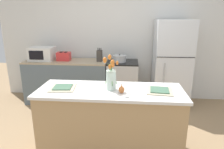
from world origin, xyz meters
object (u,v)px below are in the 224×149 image
at_px(stove_range, 123,83).
at_px(microwave, 42,54).
at_px(refrigerator, 171,64).
at_px(flower_vase, 111,77).
at_px(plate_setting_right, 160,90).
at_px(pear_figurine, 122,89).
at_px(cooking_pot, 120,58).
at_px(knife_block, 100,56).
at_px(plate_setting_left, 63,88).
at_px(toaster, 64,56).

height_order(stove_range, microwave, microwave).
relative_size(refrigerator, flower_vase, 4.01).
xyz_separation_m(stove_range, refrigerator, (0.95, 0.00, 0.41)).
relative_size(refrigerator, plate_setting_right, 5.16).
distance_m(flower_vase, microwave, 2.24).
bearing_deg(refrigerator, plate_setting_right, -105.73).
bearing_deg(pear_figurine, cooking_pot, 93.76).
bearing_deg(microwave, refrigerator, 0.03).
distance_m(microwave, knife_block, 1.19).
distance_m(pear_figurine, cooking_pot, 1.68).
distance_m(refrigerator, plate_setting_left, 2.30).
xyz_separation_m(plate_setting_left, toaster, (-0.51, 1.61, 0.08)).
bearing_deg(knife_block, microwave, 179.71).
distance_m(plate_setting_left, knife_block, 1.62).
distance_m(refrigerator, knife_block, 1.43).
distance_m(flower_vase, plate_setting_right, 0.61).
xyz_separation_m(toaster, knife_block, (0.74, -0.01, 0.03)).
bearing_deg(toaster, plate_setting_left, -72.42).
xyz_separation_m(stove_range, plate_setting_right, (0.50, -1.61, 0.45)).
bearing_deg(pear_figurine, toaster, 126.28).
bearing_deg(flower_vase, plate_setting_left, -179.05).
xyz_separation_m(refrigerator, pear_figurine, (-0.91, -1.70, 0.08)).
relative_size(pear_figurine, plate_setting_left, 0.34).
relative_size(cooking_pot, knife_block, 0.98).
bearing_deg(flower_vase, pear_figurine, -37.29).
bearing_deg(plate_setting_right, pear_figurine, -168.50).
relative_size(flower_vase, plate_setting_left, 1.29).
xyz_separation_m(flower_vase, pear_figurine, (0.13, -0.10, -0.12)).
bearing_deg(toaster, flower_vase, -55.12).
xyz_separation_m(toaster, cooking_pot, (1.14, -0.02, -0.02)).
bearing_deg(plate_setting_left, flower_vase, 0.95).
xyz_separation_m(stove_range, microwave, (-1.66, -0.00, 0.58)).
relative_size(flower_vase, microwave, 0.88).
height_order(flower_vase, pear_figurine, flower_vase).
bearing_deg(plate_setting_right, toaster, 136.59).
height_order(flower_vase, toaster, flower_vase).
distance_m(plate_setting_right, cooking_pot, 1.68).
relative_size(refrigerator, toaster, 6.07).
bearing_deg(flower_vase, stove_range, 86.76).
bearing_deg(plate_setting_right, knife_block, 121.06).
bearing_deg(knife_block, refrigerator, 0.30).
bearing_deg(plate_setting_right, cooking_pot, 109.54).
xyz_separation_m(refrigerator, microwave, (-2.61, -0.00, 0.17)).
relative_size(stove_range, knife_block, 3.29).
height_order(refrigerator, flower_vase, refrigerator).
height_order(plate_setting_left, toaster, toaster).
distance_m(cooking_pot, knife_block, 0.41).
xyz_separation_m(stove_range, cooking_pot, (-0.07, -0.02, 0.51)).
height_order(cooking_pot, knife_block, knife_block).
relative_size(plate_setting_left, knife_block, 1.22).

